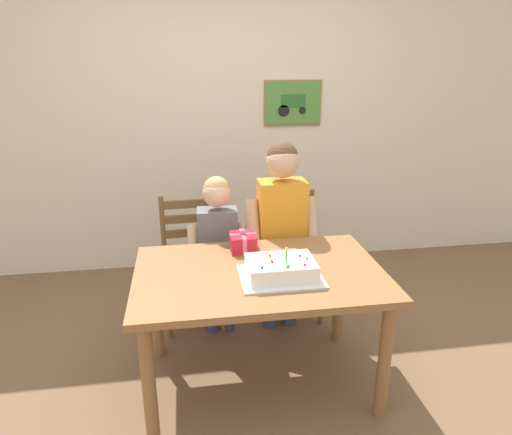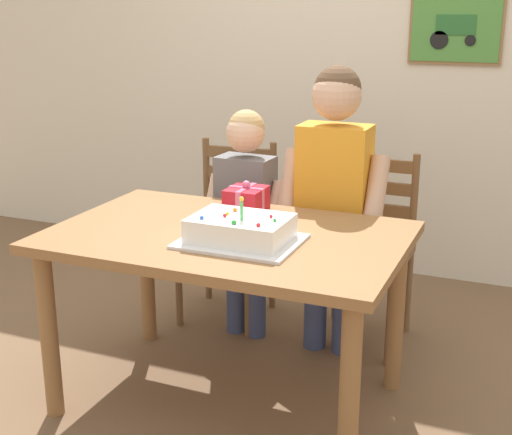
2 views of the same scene
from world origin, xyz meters
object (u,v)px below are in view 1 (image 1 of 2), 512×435
Objects in this scene: dining_table at (260,287)px; gift_box_red_large at (243,242)px; birthday_cake at (281,269)px; child_older at (282,219)px; child_younger at (218,241)px; chair_right at (290,254)px; chair_left at (192,260)px.

dining_table is 7.64× the size of gift_box_red_large.
birthday_cake is 0.72m from child_older.
dining_table is at bearing -112.60° from child_older.
chair_right is at bearing 19.95° from child_younger.
birthday_cake reaches higher than dining_table.
child_younger reaches higher than chair_right.
child_younger is at bearing -160.05° from chair_right.
chair_right is (0.36, 0.80, -0.17)m from dining_table.
birthday_cake is at bearing -69.42° from gift_box_red_large.
birthday_cake is at bearing -67.84° from child_younger.
gift_box_red_large reaches higher than dining_table.
dining_table is 3.14× the size of birthday_cake.
gift_box_red_large is 0.34m from child_younger.
child_younger is (0.18, -0.20, 0.22)m from chair_left.
child_older reaches higher than child_younger.
birthday_cake is 0.33× the size of child_older.
birthday_cake is at bearing -62.69° from chair_left.
chair_left and chair_right have the same top height.
chair_right is at bearing 0.00° from chair_left.
chair_left is 0.81× the size of child_younger.
dining_table is 0.68m from child_older.
child_older reaches higher than birthday_cake.
birthday_cake is at bearing -102.18° from child_older.
birthday_cake is 0.99m from chair_right.
chair_left is 0.74m from child_older.
chair_left is 1.00× the size of chair_right.
child_older reaches higher than chair_left.
gift_box_red_large is 0.16× the size of child_younger.
chair_left is (-0.31, 0.49, -0.33)m from gift_box_red_large.
child_older is at bearing -0.06° from child_younger.
chair_left is (-0.46, 0.90, -0.32)m from birthday_cake.
dining_table is 1.50× the size of chair_left.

